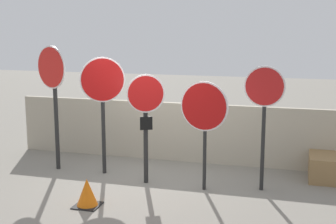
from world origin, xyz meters
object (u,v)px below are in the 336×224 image
(traffic_cone_0, at_px, (87,193))
(storage_crate, at_px, (336,168))
(stop_sign_2, at_px, (146,110))
(stop_sign_4, at_px, (264,102))
(stop_sign_0, at_px, (53,84))
(stop_sign_1, at_px, (103,91))
(stop_sign_3, at_px, (204,113))

(traffic_cone_0, bearing_deg, storage_crate, 32.20)
(stop_sign_2, height_order, stop_sign_4, stop_sign_4)
(stop_sign_0, bearing_deg, stop_sign_1, 23.64)
(stop_sign_2, relative_size, storage_crate, 2.06)
(storage_crate, bearing_deg, stop_sign_1, -168.91)
(stop_sign_0, xyz_separation_m, stop_sign_2, (2.15, -0.34, -0.39))
(stop_sign_3, bearing_deg, storage_crate, 39.03)
(stop_sign_2, xyz_separation_m, stop_sign_4, (2.20, 0.18, 0.22))
(stop_sign_3, relative_size, stop_sign_4, 0.88)
(stop_sign_0, bearing_deg, storage_crate, 32.75)
(stop_sign_2, distance_m, stop_sign_4, 2.22)
(traffic_cone_0, xyz_separation_m, storage_crate, (4.18, 2.63, 0.01))
(stop_sign_2, relative_size, stop_sign_4, 0.92)
(stop_sign_1, xyz_separation_m, storage_crate, (4.61, 0.90, -1.48))
(stop_sign_0, height_order, traffic_cone_0, stop_sign_0)
(traffic_cone_0, bearing_deg, stop_sign_1, 103.83)
(stop_sign_0, distance_m, storage_crate, 6.02)
(stop_sign_0, height_order, stop_sign_3, stop_sign_0)
(stop_sign_4, distance_m, storage_crate, 2.26)
(stop_sign_2, distance_m, stop_sign_3, 1.16)
(stop_sign_0, distance_m, traffic_cone_0, 2.83)
(stop_sign_0, height_order, stop_sign_2, stop_sign_0)
(stop_sign_1, distance_m, stop_sign_2, 1.11)
(stop_sign_1, bearing_deg, stop_sign_3, -39.89)
(stop_sign_1, distance_m, stop_sign_3, 2.23)
(stop_sign_2, height_order, traffic_cone_0, stop_sign_2)
(stop_sign_1, height_order, stop_sign_4, stop_sign_1)
(stop_sign_1, bearing_deg, traffic_cone_0, -104.97)
(stop_sign_0, relative_size, stop_sign_2, 1.23)
(stop_sign_4, bearing_deg, storage_crate, 40.44)
(traffic_cone_0, bearing_deg, stop_sign_3, 36.67)
(stop_sign_1, distance_m, storage_crate, 4.93)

